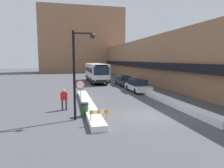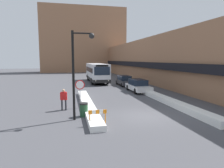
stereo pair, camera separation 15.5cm
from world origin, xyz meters
TOP-DOWN VIEW (x-y plane):
  - ground_plane at (0.00, 0.00)m, footprint 160.00×160.00m
  - building_row_right at (9.97, 24.00)m, footprint 5.50×60.00m
  - building_backdrop_far at (0.00, 52.27)m, footprint 26.00×8.00m
  - snow_bank_left at (-3.60, 3.79)m, footprint 0.90×12.52m
  - snow_bank_right at (3.60, 3.03)m, footprint 0.90×13.06m
  - city_bus at (-0.21, 21.63)m, footprint 2.71×10.97m
  - parked_car_front at (3.20, 10.16)m, footprint 1.92×4.80m
  - parked_car_middle at (3.20, 16.23)m, footprint 1.79×4.79m
  - stop_sign at (-4.21, 3.44)m, footprint 0.76×0.08m
  - street_lamp at (-4.48, 0.20)m, footprint 1.46×0.36m
  - pedestrian at (-5.50, 2.91)m, footprint 0.54×0.27m
  - trash_bin at (-4.12, 0.87)m, footprint 0.59×0.59m
  - construction_barricade at (-3.46, -1.21)m, footprint 1.10×0.06m

SIDE VIEW (x-z plane):
  - ground_plane at x=0.00m, z-range 0.00..0.00m
  - snow_bank_left at x=-3.60m, z-range 0.00..0.37m
  - snow_bank_right at x=3.60m, z-range 0.00..0.47m
  - trash_bin at x=-4.12m, z-range 0.00..0.95m
  - construction_barricade at x=-3.46m, z-range 0.20..1.14m
  - parked_car_middle at x=3.20m, z-range -0.01..1.50m
  - parked_car_front at x=3.20m, z-range 0.00..1.52m
  - pedestrian at x=-5.50m, z-range 0.17..1.83m
  - stop_sign at x=-4.21m, z-range 0.51..2.79m
  - city_bus at x=-0.21m, z-range 0.15..3.34m
  - street_lamp at x=-4.48m, z-range 0.73..6.44m
  - building_row_right at x=9.97m, z-range -0.01..7.48m
  - building_backdrop_far at x=0.00m, z-range 0.00..19.85m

